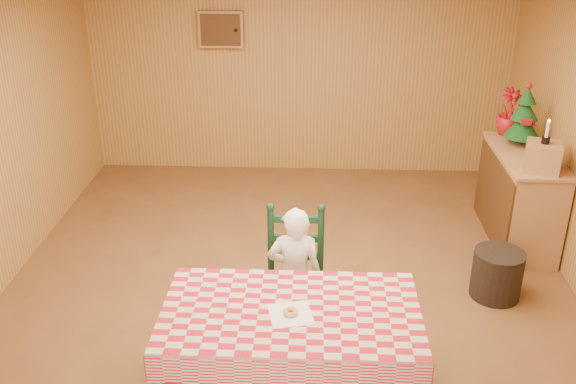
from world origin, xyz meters
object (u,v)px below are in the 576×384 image
at_px(christmas_tree, 524,117).
at_px(crate, 543,157).
at_px(dining_table, 291,320).
at_px(storage_bin, 497,274).
at_px(seated_child, 295,276).
at_px(ladder_chair, 295,278).
at_px(shelf_unit, 519,198).

bearing_deg(christmas_tree, crate, -90.00).
height_order(dining_table, storage_bin, dining_table).
distance_m(dining_table, seated_child, 0.74).
height_order(crate, storage_bin, crate).
height_order(seated_child, storage_bin, seated_child).
bearing_deg(ladder_chair, dining_table, -90.00).
relative_size(seated_child, shelf_unit, 0.91).
height_order(dining_table, crate, crate).
bearing_deg(seated_child, ladder_chair, -90.00).
xyz_separation_m(ladder_chair, seated_child, (-0.00, -0.06, 0.06)).
bearing_deg(shelf_unit, dining_table, -131.65).
bearing_deg(shelf_unit, crate, -88.77).
bearing_deg(shelf_unit, seated_child, -141.93).
distance_m(seated_child, christmas_tree, 2.96).
distance_m(dining_table, crate, 2.96).
xyz_separation_m(ladder_chair, crate, (2.15, 1.22, 0.55)).
xyz_separation_m(ladder_chair, christmas_tree, (2.15, 1.87, 0.71)).
distance_m(seated_child, storage_bin, 1.86).
bearing_deg(ladder_chair, shelf_unit, 37.12).
bearing_deg(storage_bin, crate, 54.55).
bearing_deg(christmas_tree, shelf_unit, -91.98).
xyz_separation_m(dining_table, ladder_chair, (-0.00, 0.79, -0.18)).
relative_size(dining_table, ladder_chair, 1.53).
distance_m(shelf_unit, storage_bin, 1.13).
bearing_deg(crate, dining_table, -136.96).
bearing_deg(crate, storage_bin, -125.45).
xyz_separation_m(ladder_chair, shelf_unit, (2.14, 1.62, -0.04)).
bearing_deg(christmas_tree, seated_child, -138.13).
distance_m(crate, christmas_tree, 0.67).
relative_size(ladder_chair, crate, 3.60).
relative_size(dining_table, seated_child, 1.47).
distance_m(shelf_unit, crate, 0.71).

